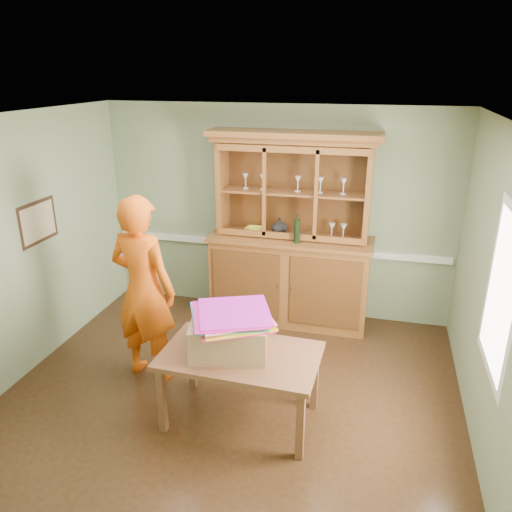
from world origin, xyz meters
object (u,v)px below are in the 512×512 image
(person, at_px, (143,290))
(china_hutch, at_px, (290,258))
(cardboard_box, at_px, (229,336))
(dining_table, at_px, (240,362))

(person, bearing_deg, china_hutch, -117.12)
(cardboard_box, height_order, person, person)
(cardboard_box, xyz_separation_m, person, (-1.05, 0.46, 0.13))
(dining_table, distance_m, cardboard_box, 0.26)
(cardboard_box, relative_size, person, 0.34)
(person, bearing_deg, dining_table, 167.34)
(dining_table, relative_size, person, 0.72)
(china_hutch, distance_m, cardboard_box, 2.08)
(dining_table, distance_m, person, 1.30)
(china_hutch, relative_size, cardboard_box, 3.63)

